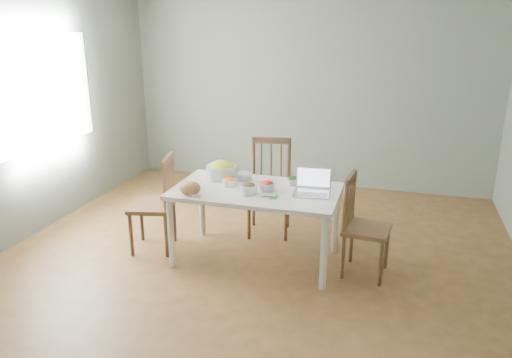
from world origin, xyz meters
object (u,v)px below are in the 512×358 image
(chair_far, at_px, (269,189))
(laptop, at_px, (312,183))
(chair_left, at_px, (152,203))
(bowl_squash, at_px, (222,170))
(bread_boule, at_px, (190,188))
(dining_table, at_px, (256,225))
(chair_right, at_px, (367,227))

(chair_far, bearing_deg, laptop, -57.55)
(chair_far, height_order, laptop, chair_far)
(chair_left, bearing_deg, chair_far, 110.86)
(bowl_squash, bearing_deg, laptop, -12.56)
(chair_far, relative_size, bowl_squash, 3.31)
(bowl_squash, distance_m, laptop, 0.97)
(bread_boule, xyz_separation_m, laptop, (1.06, 0.31, 0.05))
(bowl_squash, bearing_deg, chair_left, -157.27)
(dining_table, bearing_deg, chair_right, 0.86)
(bowl_squash, bearing_deg, chair_far, 48.57)
(dining_table, relative_size, bread_boule, 8.18)
(dining_table, distance_m, chair_right, 1.05)
(chair_right, distance_m, laptop, 0.63)
(dining_table, bearing_deg, bread_boule, -149.57)
(chair_left, xyz_separation_m, bowl_squash, (0.65, 0.27, 0.33))
(chair_far, distance_m, bread_boule, 1.10)
(bread_boule, xyz_separation_m, bowl_squash, (0.11, 0.52, 0.03))
(chair_far, bearing_deg, bowl_squash, -140.81)
(dining_table, xyz_separation_m, bowl_squash, (-0.42, 0.21, 0.45))
(bread_boule, bearing_deg, chair_right, 11.77)
(chair_left, distance_m, laptop, 1.64)
(bread_boule, bearing_deg, bowl_squash, 77.78)
(chair_left, distance_m, bowl_squash, 0.78)
(bread_boule, bearing_deg, dining_table, 30.43)
(laptop, bearing_deg, dining_table, 175.08)
(chair_right, height_order, bowl_squash, chair_right)
(dining_table, relative_size, chair_far, 1.50)
(bowl_squash, bearing_deg, chair_right, -7.61)
(chair_far, relative_size, bread_boule, 5.44)
(laptop, bearing_deg, bread_boule, -168.50)
(chair_far, height_order, bread_boule, chair_far)
(chair_left, relative_size, chair_right, 1.05)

